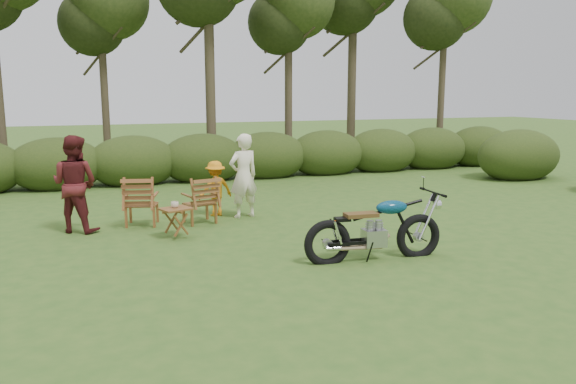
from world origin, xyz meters
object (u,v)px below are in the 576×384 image
object	(u,v)px
cup	(175,205)
adult_a	(244,217)
lawn_chair_right	(200,223)
motorcycle	(373,259)
child	(216,216)
lawn_chair_left	(143,225)
adult_b	(78,231)
side_table	(176,223)

from	to	relation	value
cup	adult_a	xyz separation A→B (m)	(1.62, 1.14, -0.60)
lawn_chair_right	cup	distance (m)	1.30
motorcycle	child	world-z (taller)	motorcycle
lawn_chair_left	lawn_chair_right	bearing A→B (deg)	-175.14
adult_a	child	world-z (taller)	adult_a
lawn_chair_right	cup	xyz separation A→B (m)	(-0.64, -0.96, 0.60)
motorcycle	lawn_chair_left	bearing A→B (deg)	136.09
child	adult_a	bearing A→B (deg)	131.68
child	adult_b	bearing A→B (deg)	-4.56
lawn_chair_left	cup	world-z (taller)	cup
motorcycle	side_table	bearing A→B (deg)	143.17
motorcycle	adult_a	world-z (taller)	adult_a
child	lawn_chair_right	bearing A→B (deg)	36.50
lawn_chair_right	child	xyz separation A→B (m)	(0.46, 0.55, 0.00)
motorcycle	adult_b	xyz separation A→B (m)	(-4.32, 3.54, 0.00)
child	side_table	bearing A→B (deg)	41.40
lawn_chair_left	child	world-z (taller)	child
cup	side_table	bearing A→B (deg)	-81.16
motorcycle	cup	size ratio (longest dim) A/B	15.76
cup	lawn_chair_right	bearing A→B (deg)	56.10
lawn_chair_right	side_table	distance (m)	1.22
side_table	adult_b	bearing A→B (deg)	145.79
adult_a	lawn_chair_right	bearing A→B (deg)	-1.26
motorcycle	lawn_chair_right	size ratio (longest dim) A/B	2.29
adult_a	side_table	bearing A→B (deg)	24.31
adult_b	cup	bearing A→B (deg)	179.45
motorcycle	adult_b	world-z (taller)	adult_b
cup	adult_b	world-z (taller)	adult_b
lawn_chair_right	adult_a	xyz separation A→B (m)	(0.97, 0.19, 0.00)
adult_a	adult_b	bearing A→B (deg)	-11.06
side_table	adult_b	xyz separation A→B (m)	(-1.66, 1.13, -0.27)
lawn_chair_right	adult_b	bearing A→B (deg)	-14.50
side_table	adult_b	distance (m)	2.02
adult_a	child	size ratio (longest dim) A/B	1.50
adult_a	adult_b	xyz separation A→B (m)	(-3.27, -0.06, 0.00)
side_table	child	world-z (taller)	child
lawn_chair_left	side_table	size ratio (longest dim) A/B	1.79
lawn_chair_right	adult_a	size ratio (longest dim) A/B	0.54
adult_a	child	xyz separation A→B (m)	(-0.51, 0.36, 0.00)
lawn_chair_left	cup	distance (m)	1.39
motorcycle	child	xyz separation A→B (m)	(-1.56, 3.96, 0.00)
child	lawn_chair_left	bearing A→B (deg)	-1.25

